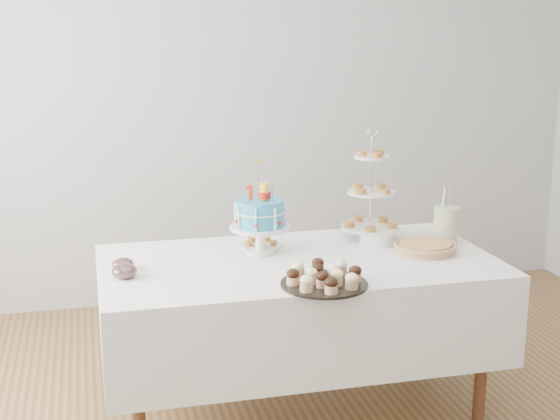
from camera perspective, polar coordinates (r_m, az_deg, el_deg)
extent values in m
cube|color=#A6A9AC|center=(5.33, -3.52, 7.59)|extent=(5.00, 0.04, 2.70)
cube|color=silver|center=(3.89, 1.33, -6.82)|extent=(1.92, 1.02, 0.45)
cylinder|color=brown|center=(3.51, -10.36, -13.10)|extent=(0.06, 0.06, 0.67)
cylinder|color=brown|center=(3.94, 14.56, -10.28)|extent=(0.06, 0.06, 0.67)
cylinder|color=brown|center=(4.19, -11.08, -8.64)|extent=(0.06, 0.06, 0.67)
cylinder|color=brown|center=(4.55, 10.12, -6.77)|extent=(0.06, 0.06, 0.67)
cylinder|color=#2D99C5|center=(3.87, -1.47, -0.21)|extent=(0.24, 0.24, 0.13)
torus|color=white|center=(3.87, -1.47, -0.11)|extent=(0.25, 0.25, 0.01)
cube|color=red|center=(3.84, -2.15, 1.27)|extent=(0.03, 0.02, 0.08)
cylinder|color=blue|center=(3.80, -0.59, 1.16)|extent=(0.01, 0.01, 0.08)
cylinder|color=silver|center=(3.87, -1.57, 2.18)|extent=(0.00, 0.00, 0.19)
cylinder|color=yellow|center=(3.85, -1.58, 3.61)|extent=(0.05, 0.05, 0.01)
cylinder|color=black|center=(3.45, 3.25, -5.43)|extent=(0.39, 0.39, 0.01)
ellipsoid|color=black|center=(3.41, 2.05, -4.65)|extent=(0.06, 0.06, 0.04)
ellipsoid|color=#FEF4C4|center=(3.46, 4.45, -4.45)|extent=(0.06, 0.06, 0.04)
cylinder|color=tan|center=(4.00, 10.57, -2.79)|extent=(0.30, 0.30, 0.04)
cylinder|color=tan|center=(4.00, 10.58, -2.48)|extent=(0.26, 0.26, 0.02)
torus|color=tan|center=(4.00, 10.58, -2.54)|extent=(0.32, 0.32, 0.02)
cylinder|color=silver|center=(4.14, 6.69, 1.60)|extent=(0.02, 0.02, 0.56)
cylinder|color=white|center=(4.19, 6.61, -1.23)|extent=(0.31, 0.31, 0.01)
cylinder|color=white|center=(4.15, 6.68, 1.30)|extent=(0.26, 0.26, 0.01)
cylinder|color=white|center=(4.11, 6.75, 3.87)|extent=(0.19, 0.19, 0.01)
torus|color=silver|center=(4.09, 6.80, 5.69)|extent=(0.06, 0.01, 0.06)
cylinder|color=white|center=(4.10, 7.08, -2.04)|extent=(0.18, 0.18, 0.07)
cylinder|color=white|center=(4.04, -1.46, -2.59)|extent=(0.23, 0.23, 0.01)
ellipsoid|color=silver|center=(3.60, -11.31, -4.41)|extent=(0.12, 0.12, 0.07)
cylinder|color=#600818|center=(3.61, -11.31, -4.49)|extent=(0.08, 0.08, 0.03)
ellipsoid|color=silver|center=(3.72, -11.41, -3.92)|extent=(0.10, 0.10, 0.06)
cylinder|color=#600818|center=(3.72, -11.40, -4.00)|extent=(0.07, 0.07, 0.03)
cylinder|color=#EDE4CC|center=(4.19, 12.04, -1.04)|extent=(0.13, 0.13, 0.19)
cylinder|color=#EDE4CC|center=(4.20, 12.95, -0.82)|extent=(0.01, 0.01, 0.10)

